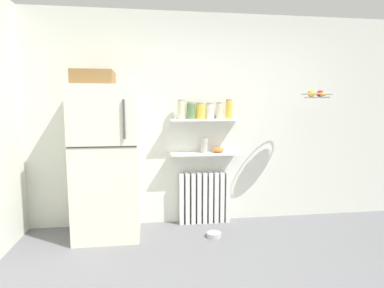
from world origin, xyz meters
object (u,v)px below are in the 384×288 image
shelf_bowl (218,150)px  vase (204,145)px  refrigerator (106,159)px  pet_food_bowl (214,235)px  storage_jar_5 (229,109)px  storage_jar_1 (191,111)px  storage_jar_3 (210,111)px  storage_jar_4 (220,111)px  radiator (204,198)px  hanging_fruit_basket (317,95)px  storage_jar_0 (181,109)px  storage_jar_2 (201,111)px

shelf_bowl → vase: bearing=180.0°
refrigerator → shelf_bowl: refrigerator is taller
refrigerator → pet_food_bowl: 1.49m
storage_jar_5 → shelf_bowl: (-0.13, 0.00, -0.50)m
vase → storage_jar_1: bearing=180.0°
storage_jar_3 → pet_food_bowl: 1.46m
storage_jar_3 → storage_jar_4: size_ratio=0.96×
radiator → hanging_fruit_basket: size_ratio=1.85×
storage_jar_4 → pet_food_bowl: bearing=-109.0°
vase → storage_jar_3: bearing=0.0°
storage_jar_0 → storage_jar_1: bearing=-0.0°
storage_jar_1 → pet_food_bowl: size_ratio=1.25×
hanging_fruit_basket → storage_jar_1: bearing=166.7°
radiator → storage_jar_4: bearing=-9.6°
pet_food_bowl → hanging_fruit_basket: hanging_fruit_basket is taller
storage_jar_1 → shelf_bowl: size_ratio=1.43×
storage_jar_0 → hanging_fruit_basket: bearing=-12.3°
radiator → storage_jar_0: storage_jar_0 is taller
storage_jar_3 → pet_food_bowl: storage_jar_3 is taller
refrigerator → storage_jar_2: 1.24m
storage_jar_2 → storage_jar_3: storage_jar_2 is taller
shelf_bowl → pet_food_bowl: shelf_bowl is taller
storage_jar_1 → pet_food_bowl: storage_jar_1 is taller
storage_jar_0 → refrigerator: bearing=-166.9°
refrigerator → storage_jar_4: refrigerator is taller
storage_jar_5 → shelf_bowl: size_ratio=1.68×
storage_jar_0 → storage_jar_5: bearing=-0.0°
radiator → storage_jar_3: bearing=-26.9°
hanging_fruit_basket → radiator: bearing=163.6°
radiator → storage_jar_1: size_ratio=3.19×
storage_jar_0 → vase: bearing=-0.0°
refrigerator → storage_jar_2: bearing=10.3°
pet_food_bowl → hanging_fruit_basket: (1.22, 0.09, 1.58)m
storage_jar_2 → shelf_bowl: storage_jar_2 is taller
refrigerator → hanging_fruit_basket: (2.41, -0.14, 0.72)m
refrigerator → radiator: 1.31m
pet_food_bowl → radiator: bearing=93.8°
storage_jar_2 → storage_jar_4: (0.24, 0.00, 0.00)m
storage_jar_2 → pet_food_bowl: (0.09, -0.43, -1.39)m
refrigerator → storage_jar_4: size_ratio=9.23×
storage_jar_0 → storage_jar_1: storage_jar_0 is taller
storage_jar_2 → shelf_bowl: 0.53m
radiator → vase: (-0.01, -0.03, 0.67)m
storage_jar_4 → pet_food_bowl: storage_jar_4 is taller
storage_jar_1 → storage_jar_2: size_ratio=1.04×
storage_jar_5 → storage_jar_1: bearing=180.0°
vase → shelf_bowl: 0.19m
radiator → vase: size_ratio=3.58×
storage_jar_0 → pet_food_bowl: storage_jar_0 is taller
storage_jar_1 → hanging_fruit_basket: hanging_fruit_basket is taller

